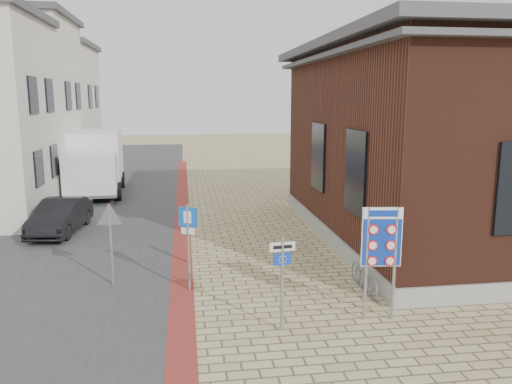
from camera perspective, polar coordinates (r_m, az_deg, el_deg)
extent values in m
plane|color=tan|center=(10.80, 2.60, -16.16)|extent=(120.00, 120.00, 0.00)
cube|color=#38383A|center=(25.21, -16.40, -0.92)|extent=(7.00, 60.00, 0.02)
cube|color=maroon|center=(20.06, -8.44, -3.49)|extent=(0.60, 40.00, 0.02)
cube|color=gray|center=(20.25, 24.49, -3.53)|extent=(12.15, 12.15, 0.50)
cube|color=#482117|center=(19.76, 25.22, 5.66)|extent=(12.00, 12.00, 6.00)
cube|color=#47474C|center=(19.79, 25.96, 14.76)|extent=(13.00, 13.00, 0.30)
cube|color=#47474C|center=(19.76, 25.86, 13.61)|extent=(12.70, 12.70, 0.15)
cube|color=black|center=(14.45, 11.38, 2.20)|extent=(0.12, 1.60, 2.40)
cube|color=black|center=(18.23, 7.19, 4.04)|extent=(0.12, 1.60, 2.40)
cube|color=black|center=(21.20, -23.59, 2.51)|extent=(0.10, 1.10, 1.40)
cube|color=black|center=(23.51, -22.08, 3.33)|extent=(0.10, 1.10, 1.40)
cube|color=black|center=(21.03, -24.16, 10.08)|extent=(0.10, 1.10, 1.40)
cube|color=black|center=(23.36, -22.56, 10.16)|extent=(0.10, 1.10, 1.40)
cube|color=beige|center=(28.95, -26.98, 8.56)|extent=(7.00, 6.00, 8.80)
cube|color=black|center=(26.99, -20.29, 4.30)|extent=(0.10, 1.10, 1.40)
cube|color=black|center=(29.33, -19.33, 4.81)|extent=(0.10, 1.10, 1.40)
cube|color=black|center=(26.86, -20.68, 10.24)|extent=(0.10, 1.10, 1.40)
cube|color=black|center=(29.21, -19.67, 10.28)|extent=(0.10, 1.10, 1.40)
cube|color=beige|center=(34.71, -23.78, 8.31)|extent=(7.00, 6.00, 8.00)
cube|color=#47474C|center=(34.85, -24.30, 15.12)|extent=(7.40, 6.40, 0.30)
cube|color=black|center=(32.86, -18.15, 5.44)|extent=(0.10, 1.10, 1.40)
cube|color=black|center=(35.22, -17.50, 5.79)|extent=(0.10, 1.10, 1.40)
cube|color=black|center=(32.75, -18.44, 10.32)|extent=(0.10, 1.10, 1.40)
cube|color=black|center=(35.12, -17.75, 10.35)|extent=(0.10, 1.10, 1.40)
torus|color=slate|center=(12.79, 13.17, -10.68)|extent=(0.04, 0.60, 0.60)
torus|color=slate|center=(13.05, 12.69, -10.22)|extent=(0.04, 0.60, 0.60)
torus|color=slate|center=(13.31, 12.23, -9.77)|extent=(0.04, 0.60, 0.60)
torus|color=slate|center=(13.58, 11.78, -9.35)|extent=(0.04, 0.60, 0.60)
torus|color=slate|center=(13.84, 11.36, -8.94)|extent=(0.04, 0.60, 0.60)
cube|color=slate|center=(13.41, 12.18, -10.82)|extent=(0.08, 1.60, 0.04)
imported|color=black|center=(19.64, -21.45, -2.60)|extent=(1.72, 3.90, 1.25)
cube|color=slate|center=(26.87, -17.80, 0.77)|extent=(2.77, 6.22, 0.28)
cube|color=white|center=(24.63, -18.38, 2.01)|extent=(2.49, 2.07, 1.80)
cube|color=black|center=(23.76, -18.64, 2.51)|extent=(2.14, 0.22, 0.90)
cube|color=white|center=(27.67, -17.77, 4.11)|extent=(2.74, 4.21, 2.47)
cylinder|color=black|center=(25.27, -20.84, -0.14)|extent=(0.34, 0.92, 0.90)
cylinder|color=black|center=(25.01, -15.49, 0.07)|extent=(0.34, 0.92, 0.90)
cylinder|color=black|center=(28.78, -19.79, 1.17)|extent=(0.34, 0.92, 0.90)
cylinder|color=black|center=(28.56, -15.09, 1.36)|extent=(0.34, 0.92, 0.90)
cylinder|color=gray|center=(11.32, 12.50, -8.07)|extent=(0.07, 0.07, 2.57)
cylinder|color=gray|center=(11.47, 15.55, -7.96)|extent=(0.07, 0.07, 2.57)
cube|color=white|center=(11.21, 14.18, -5.01)|extent=(0.88, 0.17, 1.32)
cube|color=#0D30A3|center=(11.21, 14.18, -5.01)|extent=(0.84, 0.17, 1.29)
cube|color=white|center=(11.08, 14.30, -2.36)|extent=(0.84, 0.17, 0.25)
cylinder|color=gray|center=(10.67, 2.99, -10.43)|extent=(0.07, 0.07, 2.07)
cube|color=silver|center=(10.41, 3.03, -6.26)|extent=(0.56, 0.10, 0.20)
cube|color=#0F38B7|center=(10.49, 3.02, -7.67)|extent=(0.38, 0.08, 0.25)
cylinder|color=gray|center=(12.83, -7.72, -6.39)|extent=(0.07, 0.07, 2.27)
cube|color=blue|center=(12.61, -7.81, -2.85)|extent=(0.47, 0.23, 0.50)
cube|color=white|center=(12.70, -7.77, -4.44)|extent=(0.35, 0.18, 0.16)
cylinder|color=gray|center=(13.65, -16.21, -6.01)|extent=(0.07, 0.07, 2.11)
cylinder|color=orange|center=(15.09, -7.76, -6.10)|extent=(0.12, 0.12, 1.10)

